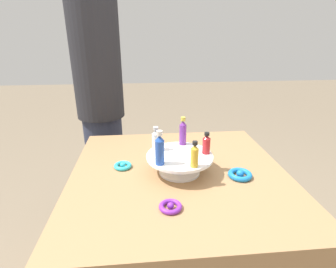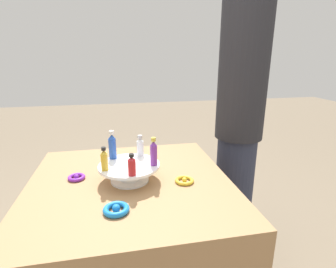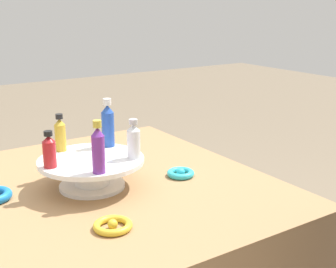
{
  "view_description": "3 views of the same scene",
  "coord_description": "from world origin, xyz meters",
  "views": [
    {
      "loc": [
        -0.97,
        0.14,
        1.28
      ],
      "look_at": [
        0.07,
        0.04,
        0.87
      ],
      "focal_mm": 28.0,
      "sensor_mm": 36.0,
      "label": 1
    },
    {
      "loc": [
        -0.04,
        -1.11,
        1.28
      ],
      "look_at": [
        0.2,
        0.12,
        0.9
      ],
      "focal_mm": 28.0,
      "sensor_mm": 36.0,
      "label": 2
    },
    {
      "loc": [
        1.08,
        -0.47,
        1.2
      ],
      "look_at": [
        0.2,
        0.11,
        0.89
      ],
      "focal_mm": 50.0,
      "sensor_mm": 36.0,
      "label": 3
    }
  ],
  "objects": [
    {
      "name": "bottle_purple",
      "position": [
        0.11,
        -0.03,
        0.86
      ],
      "size": [
        0.03,
        0.03,
        0.13
      ],
      "color": "#702D93",
      "rests_on": "display_stand"
    },
    {
      "name": "ribbon_bow_gold",
      "position": [
        0.24,
        -0.06,
        0.73
      ],
      "size": [
        0.09,
        0.09,
        0.02
      ],
      "color": "gold",
      "rests_on": "party_table"
    },
    {
      "name": "bottle_clear",
      "position": [
        0.06,
        0.09,
        0.85
      ],
      "size": [
        0.03,
        0.03,
        0.11
      ],
      "color": "silver",
      "rests_on": "display_stand"
    },
    {
      "name": "ribbon_bow_purple",
      "position": [
        -0.24,
        0.06,
        0.73
      ],
      "size": [
        0.08,
        0.08,
        0.02
      ],
      "color": "purple",
      "rests_on": "party_table"
    },
    {
      "name": "bottle_red",
      "position": [
        0.01,
        -0.11,
        0.84
      ],
      "size": [
        0.03,
        0.03,
        0.09
      ],
      "color": "#B21E23",
      "rests_on": "display_stand"
    },
    {
      "name": "person_figure",
      "position": [
        0.74,
        0.43,
        0.91
      ],
      "size": [
        0.3,
        0.3,
        1.79
      ],
      "rotation": [
        0.0,
        0.0,
        -2.62
      ],
      "color": "#282D42",
      "rests_on": "ground_plane"
    },
    {
      "name": "display_stand",
      "position": [
        0.0,
        0.0,
        0.77
      ],
      "size": [
        0.28,
        0.28,
        0.08
      ],
      "color": "white",
      "rests_on": "party_table"
    },
    {
      "name": "ribbon_bow_teal",
      "position": [
        0.06,
        0.24,
        0.73
      ],
      "size": [
        0.08,
        0.08,
        0.02
      ],
      "color": "#2DB7CC",
      "rests_on": "party_table"
    },
    {
      "name": "bottle_blue",
      "position": [
        -0.07,
        0.09,
        0.86
      ],
      "size": [
        0.04,
        0.04,
        0.14
      ],
      "color": "#234CAD",
      "rests_on": "display_stand"
    },
    {
      "name": "bottle_gold",
      "position": [
        -0.1,
        -0.04,
        0.85
      ],
      "size": [
        0.03,
        0.03,
        0.1
      ],
      "color": "gold",
      "rests_on": "display_stand"
    },
    {
      "name": "party_table",
      "position": [
        0.0,
        0.0,
        0.36
      ],
      "size": [
        0.92,
        0.92,
        0.72
      ],
      "color": "#9E754C",
      "rests_on": "ground_plane"
    },
    {
      "name": "ribbon_bow_blue",
      "position": [
        -0.06,
        -0.24,
        0.73
      ],
      "size": [
        0.1,
        0.1,
        0.03
      ],
      "color": "blue",
      "rests_on": "party_table"
    }
  ]
}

